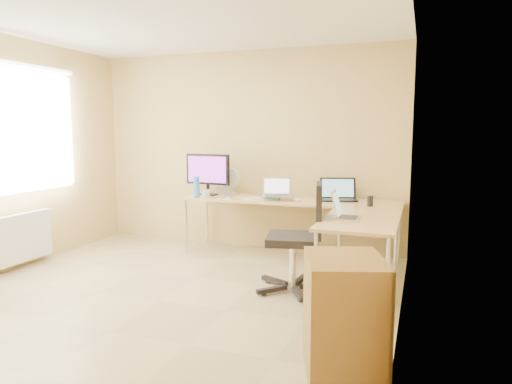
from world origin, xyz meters
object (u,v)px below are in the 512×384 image
(laptop_black, at_px, (339,189))
(water_bottle, at_px, (197,187))
(desk_main, at_px, (290,228))
(office_chair, at_px, (293,240))
(mug, at_px, (206,194))
(desk_return, at_px, (360,256))
(cabinet, at_px, (344,320))
(laptop_return, at_px, (347,208))
(desk_fan, at_px, (233,182))
(laptop_center, at_px, (277,187))
(monitor, at_px, (208,174))
(keyboard, at_px, (262,199))

(laptop_black, distance_m, water_bottle, 1.74)
(desk_main, distance_m, office_chair, 1.22)
(mug, bearing_deg, desk_return, -19.65)
(cabinet, bearing_deg, desk_return, 75.69)
(cabinet, bearing_deg, laptop_return, 80.34)
(mug, relative_size, desk_fan, 0.37)
(mug, bearing_deg, cabinet, -47.93)
(laptop_center, height_order, water_bottle, water_bottle)
(monitor, distance_m, water_bottle, 0.30)
(keyboard, relative_size, laptop_return, 1.35)
(desk_main, xyz_separation_m, laptop_center, (-0.13, -0.14, 0.52))
(desk_main, xyz_separation_m, desk_fan, (-0.84, 0.20, 0.52))
(laptop_center, height_order, mug, laptop_center)
(desk_return, distance_m, laptop_center, 1.49)
(laptop_black, xyz_separation_m, keyboard, (-0.89, -0.24, -0.13))
(desk_main, xyz_separation_m, laptop_black, (0.58, 0.07, 0.50))
(desk_main, height_order, office_chair, office_chair)
(office_chair, relative_size, cabinet, 1.32)
(keyboard, bearing_deg, laptop_return, -53.09)
(monitor, distance_m, desk_fan, 0.36)
(laptop_black, distance_m, desk_fan, 1.42)
(desk_fan, bearing_deg, keyboard, -29.03)
(desk_return, distance_m, monitor, 2.38)
(laptop_black, bearing_deg, laptop_return, -92.46)
(keyboard, bearing_deg, desk_return, -48.18)
(desk_main, xyz_separation_m, mug, (-0.99, -0.30, 0.42))
(laptop_center, xyz_separation_m, desk_fan, (-0.71, 0.34, -0.00))
(keyboard, xyz_separation_m, water_bottle, (-0.82, -0.11, 0.12))
(laptop_center, height_order, office_chair, office_chair)
(monitor, relative_size, mug, 5.47)
(monitor, bearing_deg, mug, -62.64)
(mug, relative_size, office_chair, 0.11)
(laptop_black, distance_m, office_chair, 1.30)
(laptop_center, distance_m, laptop_black, 0.74)
(desk_main, relative_size, cabinet, 3.28)
(water_bottle, bearing_deg, mug, -4.66)
(water_bottle, bearing_deg, laptop_return, -21.63)
(desk_return, bearing_deg, laptop_return, -149.07)
(mug, height_order, laptop_return, laptop_return)
(water_bottle, bearing_deg, monitor, 84.52)
(laptop_center, bearing_deg, monitor, 155.05)
(monitor, height_order, water_bottle, monitor)
(laptop_return, bearing_deg, monitor, 61.15)
(desk_return, bearing_deg, laptop_center, 142.14)
(keyboard, relative_size, office_chair, 0.40)
(keyboard, distance_m, desk_fan, 0.67)
(desk_return, distance_m, laptop_return, 0.49)
(mug, distance_m, desk_fan, 0.53)
(monitor, height_order, keyboard, monitor)
(desk_main, relative_size, monitor, 4.23)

